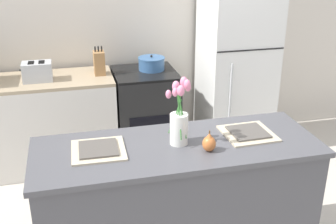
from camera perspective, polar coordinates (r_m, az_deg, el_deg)
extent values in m
cube|color=silver|center=(4.37, -5.64, 12.63)|extent=(5.20, 0.08, 2.70)
cube|color=#4C4C51|center=(2.88, 1.22, -12.83)|extent=(1.76, 0.62, 0.87)
cube|color=#4C4C51|center=(2.64, 1.30, -4.80)|extent=(1.80, 0.66, 0.03)
cube|color=silver|center=(4.23, -18.66, -1.89)|extent=(1.68, 0.60, 0.86)
cube|color=tan|center=(4.07, -19.44, 3.84)|extent=(1.68, 0.60, 0.03)
cube|color=black|center=(4.27, -3.04, -0.39)|extent=(0.60, 0.60, 0.87)
cube|color=black|center=(4.11, -3.17, 5.35)|extent=(0.60, 0.60, 0.02)
cube|color=black|center=(4.01, -2.20, -2.48)|extent=(0.42, 0.01, 0.29)
cube|color=white|center=(4.37, 9.23, 6.52)|extent=(0.68, 0.64, 1.82)
cube|color=black|center=(4.03, 11.18, 8.22)|extent=(0.67, 0.01, 0.01)
cylinder|color=#B2B5B7|center=(4.09, 8.38, 1.17)|extent=(0.02, 0.02, 0.79)
cylinder|color=silver|center=(2.60, 1.49, -2.32)|extent=(0.11, 0.11, 0.20)
cylinder|color=#3D8438|center=(2.57, 1.97, -0.19)|extent=(0.07, 0.01, 0.30)
ellipsoid|color=pink|center=(2.51, 2.71, 3.40)|extent=(0.04, 0.04, 0.06)
cylinder|color=#3D8438|center=(2.57, 1.61, 0.00)|extent=(0.07, 0.08, 0.31)
ellipsoid|color=pink|center=(2.54, 2.15, 4.04)|extent=(0.05, 0.05, 0.07)
cylinder|color=#3D8438|center=(2.57, 1.37, -0.25)|extent=(0.03, 0.05, 0.29)
ellipsoid|color=pink|center=(2.53, 1.03, 3.47)|extent=(0.05, 0.05, 0.07)
cylinder|color=#3D8438|center=(2.58, 0.93, -0.62)|extent=(0.07, 0.06, 0.25)
ellipsoid|color=pink|center=(2.55, 0.08, 2.42)|extent=(0.04, 0.04, 0.06)
cylinder|color=#3D8438|center=(2.55, 1.30, -0.52)|extent=(0.05, 0.04, 0.29)
ellipsoid|color=pink|center=(2.47, 0.99, 2.70)|extent=(0.04, 0.04, 0.06)
cylinder|color=#3D8438|center=(2.55, 1.56, -0.19)|extent=(0.02, 0.13, 0.30)
ellipsoid|color=pink|center=(2.43, 1.86, 2.92)|extent=(0.04, 0.04, 0.07)
cylinder|color=#3D8438|center=(2.55, 1.82, 0.01)|extent=(0.05, 0.07, 0.33)
ellipsoid|color=pink|center=(2.46, 2.61, 3.74)|extent=(0.04, 0.04, 0.06)
ellipsoid|color=#C66B33|center=(2.55, 5.58, -4.30)|extent=(0.08, 0.08, 0.10)
cone|color=#C66B33|center=(2.53, 5.63, -3.21)|extent=(0.05, 0.05, 0.04)
cylinder|color=brown|center=(2.51, 5.65, -2.70)|extent=(0.01, 0.01, 0.02)
cube|color=beige|center=(2.59, -9.40, -5.14)|extent=(0.33, 0.33, 0.01)
cube|color=#514C47|center=(2.58, -9.42, -4.90)|extent=(0.24, 0.24, 0.01)
cube|color=beige|center=(2.81, 10.78, -2.88)|extent=(0.33, 0.33, 0.01)
cube|color=#514C47|center=(2.81, 10.79, -2.66)|extent=(0.24, 0.24, 0.01)
cube|color=#B7BABC|center=(3.99, -17.28, 5.25)|extent=(0.26, 0.18, 0.17)
cube|color=black|center=(3.97, -18.08, 6.35)|extent=(0.05, 0.11, 0.01)
cube|color=black|center=(3.96, -16.76, 6.48)|extent=(0.05, 0.11, 0.01)
cube|color=black|center=(3.99, -19.33, 5.39)|extent=(0.02, 0.02, 0.02)
cylinder|color=#386093|center=(4.14, -2.25, 6.47)|extent=(0.25, 0.25, 0.11)
cylinder|color=#386093|center=(4.12, -2.26, 7.31)|extent=(0.26, 0.26, 0.01)
sphere|color=black|center=(4.12, -2.27, 7.56)|extent=(0.02, 0.02, 0.02)
cube|color=#A37547|center=(4.04, -9.30, 6.57)|extent=(0.10, 0.14, 0.22)
cylinder|color=black|center=(4.00, -9.85, 8.39)|extent=(0.01, 0.01, 0.05)
cylinder|color=black|center=(4.00, -9.42, 8.43)|extent=(0.01, 0.01, 0.05)
cylinder|color=black|center=(4.01, -8.99, 8.46)|extent=(0.01, 0.01, 0.05)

